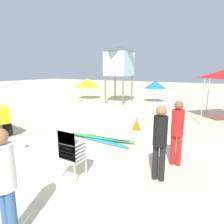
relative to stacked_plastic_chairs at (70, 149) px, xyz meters
name	(u,v)px	position (x,y,z in m)	size (l,w,h in m)	color
ground	(1,170)	(-1.85, -0.64, -0.74)	(80.00, 80.00, 0.00)	beige
stacked_plastic_chairs	(70,149)	(0.00, 0.00, 0.00)	(0.48, 0.48, 1.29)	white
surfboard_pile	(101,138)	(-0.78, 2.49, -0.63)	(2.68, 0.69, 0.24)	#268CCC
lifeguard_near_left	(5,178)	(0.40, -1.81, 0.28)	(0.32, 0.32, 1.77)	#33598C
lifeguard_near_center	(160,138)	(1.82, 0.98, 0.29)	(0.32, 0.32, 1.78)	black
lifeguard_near_right	(177,129)	(1.99, 1.96, 0.28)	(0.32, 0.32, 1.77)	red
lifeguard_tower	(119,61)	(-4.44, 10.55, 2.48)	(1.98, 1.98, 4.35)	olive
beach_umbrella_left	(87,83)	(-7.92, 11.05, 0.67)	(2.19, 2.19, 1.80)	beige
beach_umbrella_mid	(155,85)	(-2.06, 12.29, 0.65)	(1.73, 1.73, 1.70)	beige
traffic_cone_near	(176,135)	(1.57, 3.90, -0.52)	(0.32, 0.32, 0.45)	orange
traffic_cone_far	(137,124)	(-0.22, 4.41, -0.49)	(0.36, 0.36, 0.51)	orange
cooler_box	(15,144)	(-2.84, 0.44, -0.58)	(0.60, 0.32, 0.33)	white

